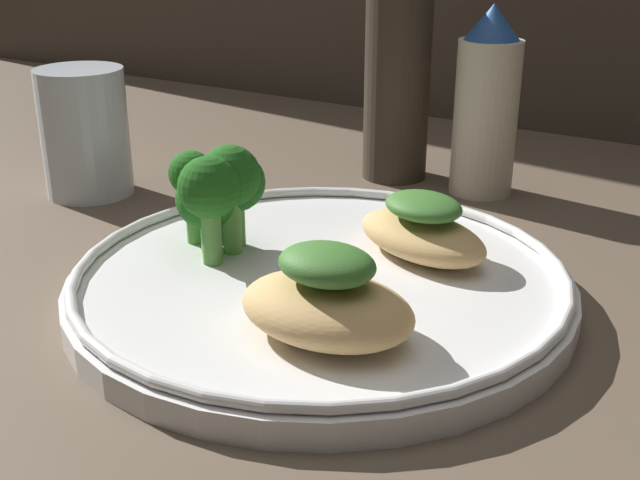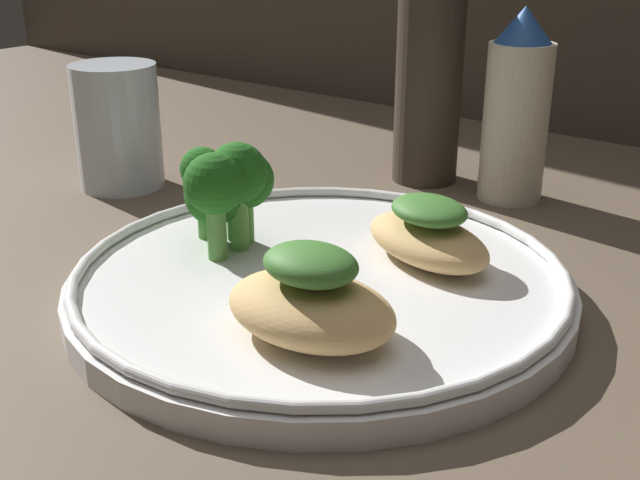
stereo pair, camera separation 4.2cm
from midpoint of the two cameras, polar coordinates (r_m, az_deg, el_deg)
The scene contains 8 objects.
ground_plane at distance 43.60cm, azimuth -2.76°, elevation -4.80°, with size 180.00×180.00×1.00cm, color brown.
plate at distance 42.94cm, azimuth -2.80°, elevation -3.03°, with size 26.88×26.88×2.00cm.
grilled_meat_front at distance 35.99cm, azimuth -2.86°, elevation -4.48°, with size 8.51×6.20×4.43cm.
grilled_meat_middle at distance 44.54cm, azimuth 4.62°, elevation 0.61°, with size 9.46×7.08×3.66cm.
broccoli_bunch at distance 45.04cm, azimuth -9.88°, elevation 3.62°, with size 5.80×6.08×6.26cm.
sauce_bottle at distance 58.75cm, azimuth 9.74°, elevation 9.37°, with size 4.57×4.57×13.56cm.
pepper_grinder at distance 61.44cm, azimuth 3.55°, elevation 11.68°, with size 4.96×4.96×17.78cm.
drinking_glass at distance 61.19cm, azimuth -18.31°, elevation 7.25°, with size 6.27×6.27×9.19cm.
Camera 1 is at (20.58, -32.95, 19.40)cm, focal length 45.00 mm.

